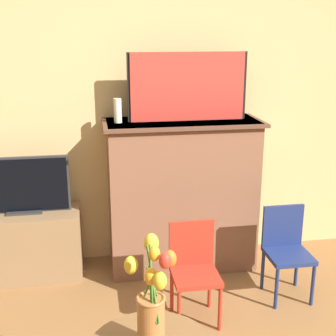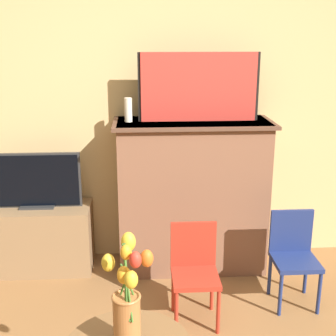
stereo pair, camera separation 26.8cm
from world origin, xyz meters
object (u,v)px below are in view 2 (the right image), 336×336
Objects in this scene: chair_blue at (293,252)px; painting at (199,87)px; tv_monitor at (36,181)px; chair_red at (194,267)px; vase_tulips at (127,303)px.

painting is at bearing 137.23° from chair_blue.
tv_monitor is 1.06× the size of chair_blue.
vase_tulips reaches higher than chair_red.
chair_red is (1.09, -0.71, -0.35)m from tv_monitor.
painting is 1.30× the size of tv_monitor.
tv_monitor is at bearing 113.08° from vase_tulips.
painting reaches higher than chair_red.
painting is at bearing 82.28° from chair_red.
tv_monitor is at bearing 162.67° from chair_blue.
chair_blue is at bearing 13.40° from chair_red.
tv_monitor is 1.32× the size of vase_tulips.
tv_monitor is (-1.18, 0.01, -0.68)m from painting.
tv_monitor reaches higher than chair_red.
tv_monitor reaches higher than chair_blue.
chair_blue is at bearing -42.77° from painting.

